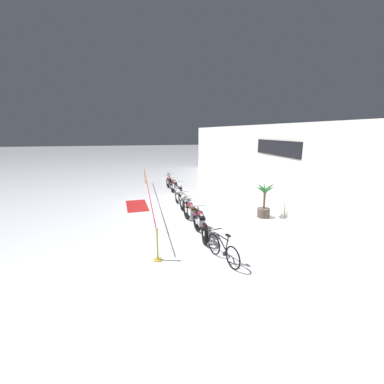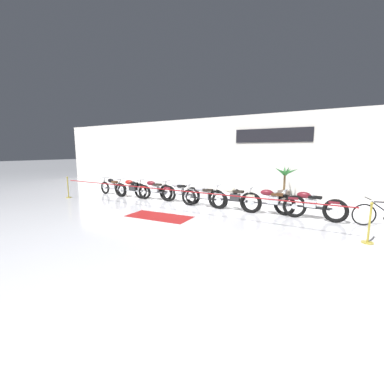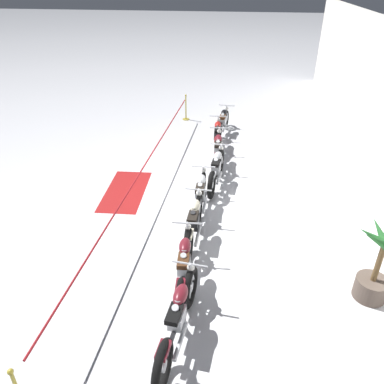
% 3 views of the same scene
% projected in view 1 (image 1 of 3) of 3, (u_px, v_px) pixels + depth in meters
% --- Properties ---
extents(ground_plane, '(120.00, 120.00, 0.00)m').
position_uv_depth(ground_plane, '(168.00, 203.00, 14.04)').
color(ground_plane, silver).
extents(back_wall, '(28.00, 0.29, 4.20)m').
position_uv_depth(back_wall, '(257.00, 163.00, 14.57)').
color(back_wall, silver).
rests_on(back_wall, ground).
extents(motorcycle_black_0, '(2.10, 0.62, 0.91)m').
position_uv_depth(motorcycle_black_0, '(169.00, 179.00, 18.56)').
color(motorcycle_black_0, black).
rests_on(motorcycle_black_0, ground).
extents(motorcycle_red_1, '(2.21, 0.62, 0.93)m').
position_uv_depth(motorcycle_red_1, '(170.00, 183.00, 17.21)').
color(motorcycle_red_1, black).
rests_on(motorcycle_red_1, ground).
extents(motorcycle_maroon_2, '(2.36, 0.62, 0.95)m').
position_uv_depth(motorcycle_maroon_2, '(175.00, 187.00, 16.02)').
color(motorcycle_maroon_2, black).
rests_on(motorcycle_maroon_2, ground).
extents(motorcycle_silver_3, '(2.27, 0.62, 0.96)m').
position_uv_depth(motorcycle_silver_3, '(180.00, 191.00, 14.77)').
color(motorcycle_silver_3, black).
rests_on(motorcycle_silver_3, ground).
extents(motorcycle_silver_4, '(2.11, 0.62, 0.92)m').
position_uv_depth(motorcycle_silver_4, '(179.00, 198.00, 13.38)').
color(motorcycle_silver_4, black).
rests_on(motorcycle_silver_4, ground).
extents(motorcycle_cream_5, '(2.20, 0.62, 0.96)m').
position_uv_depth(motorcycle_cream_5, '(184.00, 204.00, 12.15)').
color(motorcycle_cream_5, black).
rests_on(motorcycle_cream_5, ground).
extents(motorcycle_maroon_6, '(2.33, 0.62, 0.97)m').
position_uv_depth(motorcycle_maroon_6, '(191.00, 213.00, 10.80)').
color(motorcycle_maroon_6, black).
rests_on(motorcycle_maroon_6, ground).
extents(motorcycle_maroon_7, '(2.38, 0.62, 0.97)m').
position_uv_depth(motorcycle_maroon_7, '(201.00, 223.00, 9.66)').
color(motorcycle_maroon_7, black).
rests_on(motorcycle_maroon_7, ground).
extents(bicycle, '(1.66, 0.60, 0.95)m').
position_uv_depth(bicycle, '(223.00, 250.00, 7.74)').
color(bicycle, black).
rests_on(bicycle, ground).
extents(potted_palm_left_of_row, '(1.20, 1.07, 1.67)m').
position_uv_depth(potted_palm_left_of_row, '(264.00, 202.00, 11.69)').
color(potted_palm_left_of_row, brown).
rests_on(potted_palm_left_of_row, ground).
extents(stanchion_far_left, '(12.22, 0.28, 1.05)m').
position_uv_depth(stanchion_far_left, '(147.00, 186.00, 14.99)').
color(stanchion_far_left, gold).
rests_on(stanchion_far_left, ground).
extents(stanchion_mid_left, '(0.28, 0.28, 1.05)m').
position_uv_depth(stanchion_mid_left, '(158.00, 249.00, 7.81)').
color(stanchion_mid_left, gold).
rests_on(stanchion_mid_left, ground).
extents(floor_banner, '(2.40, 1.25, 0.01)m').
position_uv_depth(floor_banner, '(137.00, 206.00, 13.63)').
color(floor_banner, maroon).
rests_on(floor_banner, ground).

